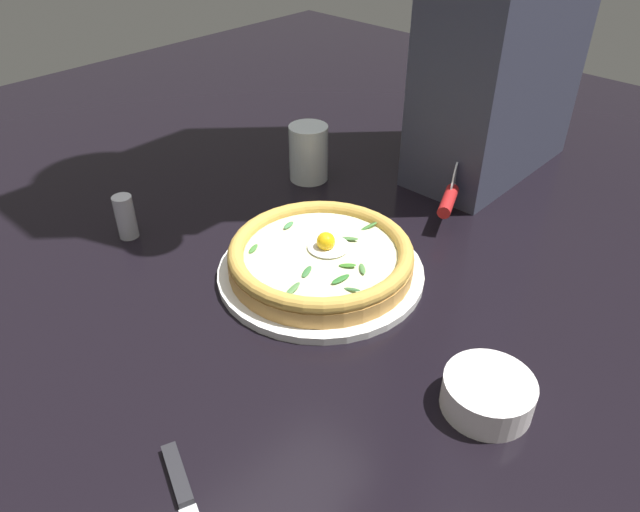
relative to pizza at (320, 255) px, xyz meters
The scene contains 8 objects.
ground_plane 0.05m from the pizza, 57.69° to the left, with size 2.40×2.40×0.03m, color black.
pizza_plate 0.03m from the pizza, 47.29° to the right, with size 0.31×0.31×0.01m, color white.
pizza is the anchor object (origin of this frame).
side_bowl 0.33m from the pizza, 80.12° to the left, with size 0.11×0.11×0.04m, color white.
pizza_cutter 0.28m from the pizza, behind, with size 0.14×0.07×0.09m.
table_knife 0.41m from the pizza, 24.92° to the left, with size 0.10×0.21×0.01m.
drinking_glass 0.31m from the pizza, 132.41° to the right, with size 0.07×0.07×0.11m.
pepper_shaker 0.34m from the pizza, 64.46° to the right, with size 0.03×0.03×0.07m, color silver.
Camera 1 is at (0.53, 0.50, 0.55)m, focal length 33.51 mm.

